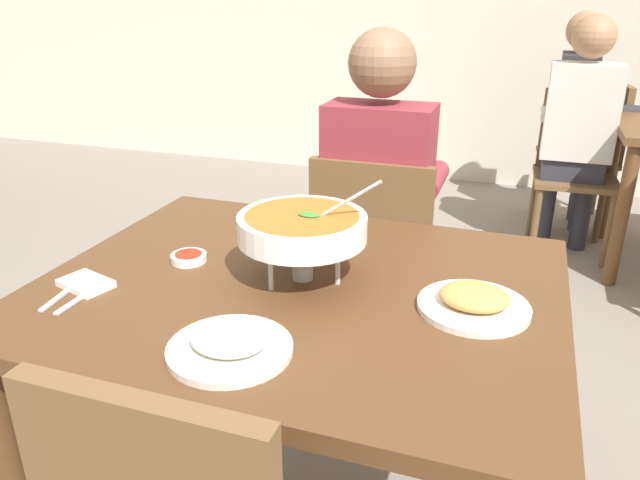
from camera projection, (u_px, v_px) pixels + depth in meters
The scene contains 14 objects.
dining_table_main at pixel (300, 324), 1.46m from camera, with size 1.20×0.96×0.78m.
chair_diner_main at pixel (375, 260), 2.19m from camera, with size 0.44×0.44×0.90m.
diner_main at pixel (380, 195), 2.12m from camera, with size 0.40×0.45×1.31m.
curry_bowl at pixel (301, 228), 1.39m from camera, with size 0.33×0.30×0.26m.
rice_plate at pixel (230, 343), 1.13m from camera, with size 0.24×0.24×0.06m.
appetizer_plate at pixel (474, 302), 1.29m from camera, with size 0.24×0.24×0.06m.
sauce_dish at pixel (189, 257), 1.52m from camera, with size 0.09×0.09×0.02m.
napkin_folded at pixel (86, 283), 1.39m from camera, with size 0.12×0.08×0.02m, color white.
fork_utensil at pixel (64, 293), 1.36m from camera, with size 0.01×0.17×0.01m, color silver.
spoon_utensil at pixel (82, 297), 1.34m from camera, with size 0.01×0.17×0.01m, color silver.
chair_bg_middle at pixel (576, 162), 3.43m from camera, with size 0.46×0.46×0.90m.
chair_bg_right at pixel (594, 147), 3.77m from camera, with size 0.49×0.49×0.90m.
patron_bg_middle at pixel (579, 124), 3.25m from camera, with size 0.40×0.45×1.31m.
patron_bg_right at pixel (580, 109), 3.68m from camera, with size 0.45×0.40×1.31m.
Camera 1 is at (0.46, -1.18, 1.41)m, focal length 33.83 mm.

